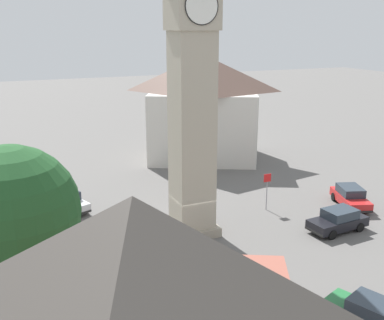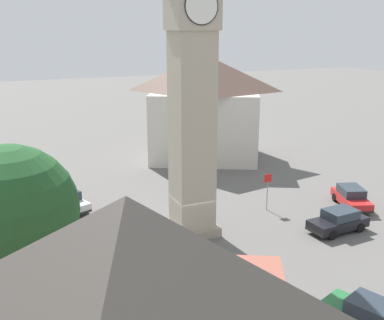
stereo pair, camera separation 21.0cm
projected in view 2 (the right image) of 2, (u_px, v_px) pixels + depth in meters
ground_plane at (192, 232)px, 30.83m from camera, size 200.00×200.00×0.00m
clock_tower at (192, 25)px, 27.15m from camera, size 3.59×3.59×22.62m
car_blue_kerb at (351, 197)px, 35.00m from camera, size 2.95×4.45×1.53m
car_silver_kerb at (339, 221)px, 30.74m from camera, size 4.25×2.06×1.53m
car_red_corner at (370, 317)px, 20.55m from camera, size 3.04×4.46×1.53m
car_white_side at (66, 201)px, 34.29m from camera, size 3.06×4.46×1.53m
pedestrian at (177, 189)px, 36.11m from camera, size 0.39×0.48×1.69m
tree at (11, 212)px, 19.96m from camera, size 5.91×5.91×8.43m
building_terrace_right at (205, 107)px, 46.85m from camera, size 13.67×12.50×10.56m
road_sign at (268, 186)px, 34.04m from camera, size 0.60×0.07×2.80m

